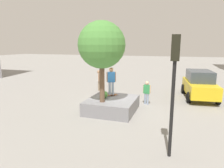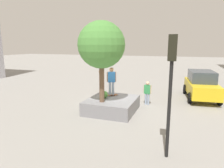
% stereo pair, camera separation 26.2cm
% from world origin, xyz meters
% --- Properties ---
extents(ground_plane, '(120.00, 120.00, 0.00)m').
position_xyz_m(ground_plane, '(0.00, 0.00, 0.00)').
color(ground_plane, gray).
extents(planter_ledge, '(3.00, 2.77, 0.77)m').
position_xyz_m(planter_ledge, '(0.46, -0.18, 0.39)').
color(planter_ledge, gray).
rests_on(planter_ledge, ground).
extents(plaza_tree, '(2.56, 2.56, 4.45)m').
position_xyz_m(plaza_tree, '(1.25, -0.50, 3.92)').
color(plaza_tree, brown).
rests_on(plaza_tree, planter_ledge).
extents(boxwood_shrub, '(0.45, 0.45, 0.45)m').
position_xyz_m(boxwood_shrub, '(0.49, -0.67, 1.00)').
color(boxwood_shrub, '#4C8C3D').
rests_on(boxwood_shrub, planter_ledge).
extents(skateboard, '(0.67, 0.75, 0.07)m').
position_xyz_m(skateboard, '(-0.17, -0.44, 0.83)').
color(skateboard, brown).
rests_on(skateboard, planter_ledge).
extents(skateboarder, '(0.37, 0.54, 1.72)m').
position_xyz_m(skateboarder, '(-0.17, -0.44, 1.84)').
color(skateboarder, '#8C9EB7').
rests_on(skateboarder, skateboard).
extents(sedan_parked, '(4.61, 2.46, 2.06)m').
position_xyz_m(sedan_parked, '(-4.44, 5.06, 1.05)').
color(sedan_parked, gold).
rests_on(sedan_parked, ground).
extents(traffic_light_corner, '(0.34, 0.28, 4.28)m').
position_xyz_m(traffic_light_corner, '(4.51, 3.34, 2.93)').
color(traffic_light_corner, black).
rests_on(traffic_light_corner, ground).
extents(pedestrian_crossing, '(0.25, 0.53, 1.58)m').
position_xyz_m(pedestrian_crossing, '(-1.61, 1.58, 0.91)').
color(pedestrian_crossing, '#8C9EB7').
rests_on(pedestrian_crossing, ground).
extents(passerby_with_bag, '(0.56, 0.37, 1.78)m').
position_xyz_m(passerby_with_bag, '(-4.51, -3.03, 1.03)').
color(passerby_with_bag, '#847056').
rests_on(passerby_with_bag, ground).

